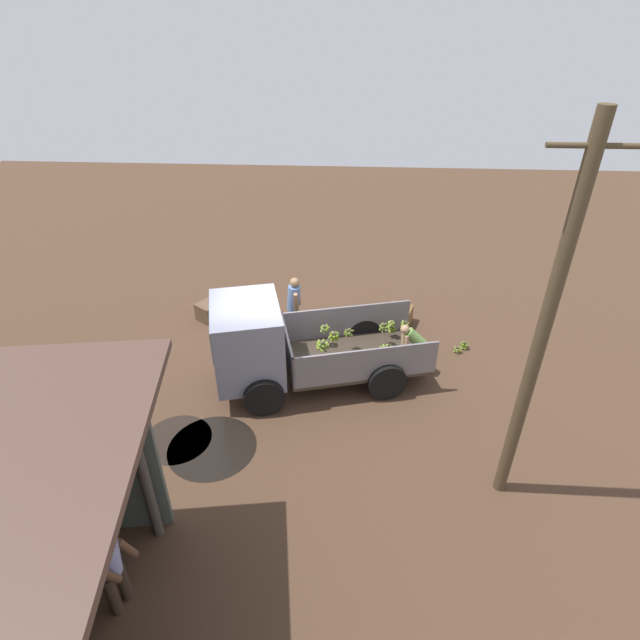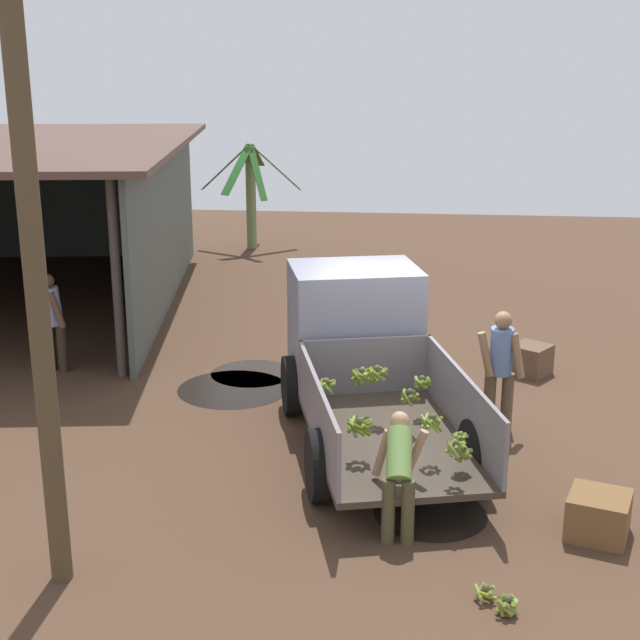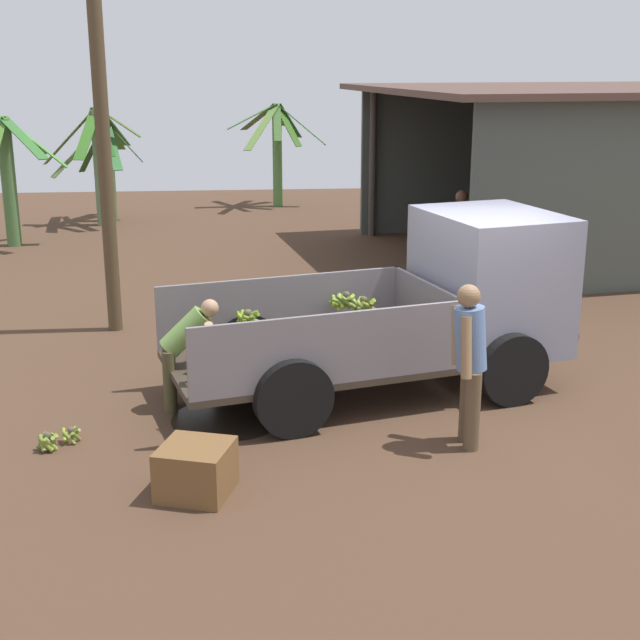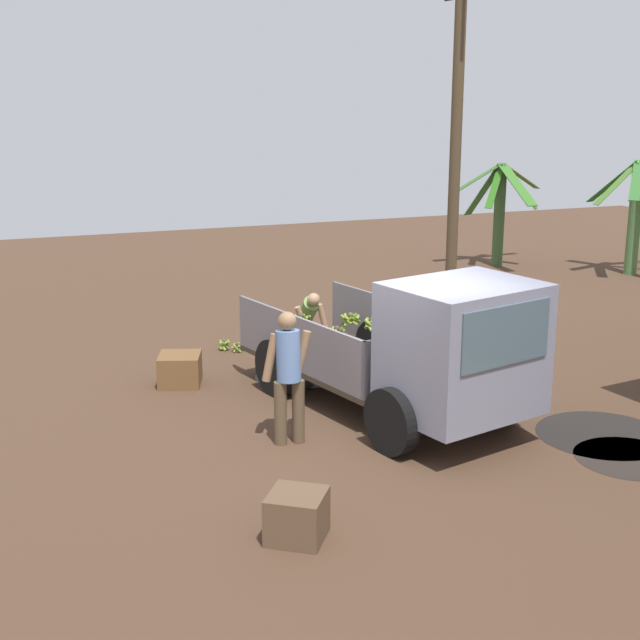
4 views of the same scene
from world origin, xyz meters
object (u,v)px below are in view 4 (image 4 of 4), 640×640
(person_foreground_visitor, at_px, (288,371))
(banana_bunch_on_ground_0, at_px, (224,344))
(utility_pole, at_px, (455,155))
(wooden_crate_0, at_px, (180,370))
(banana_bunch_on_ground_1, at_px, (238,346))
(wooden_crate_1, at_px, (297,516))
(cargo_truck, at_px, (435,353))
(person_worker_loading, at_px, (307,322))

(person_foreground_visitor, height_order, banana_bunch_on_ground_0, person_foreground_visitor)
(person_foreground_visitor, bearing_deg, banana_bunch_on_ground_0, -1.07)
(utility_pole, xyz_separation_m, wooden_crate_0, (1.40, -5.40, -3.00))
(utility_pole, distance_m, person_foreground_visitor, 6.58)
(banana_bunch_on_ground_0, distance_m, wooden_crate_0, 1.91)
(banana_bunch_on_ground_1, bearing_deg, wooden_crate_0, -43.35)
(banana_bunch_on_ground_1, relative_size, wooden_crate_1, 0.40)
(utility_pole, distance_m, banana_bunch_on_ground_0, 5.33)
(cargo_truck, xyz_separation_m, banana_bunch_on_ground_0, (-4.60, -1.66, -0.98))
(banana_bunch_on_ground_0, xyz_separation_m, wooden_crate_1, (6.73, -0.98, 0.14))
(cargo_truck, distance_m, wooden_crate_1, 3.49)
(person_worker_loading, distance_m, wooden_crate_0, 2.20)
(utility_pole, height_order, person_foreground_visitor, utility_pole)
(person_worker_loading, bearing_deg, banana_bunch_on_ground_0, -144.37)
(wooden_crate_0, bearing_deg, banana_bunch_on_ground_0, 144.87)
(person_worker_loading, height_order, wooden_crate_1, person_worker_loading)
(person_worker_loading, relative_size, banana_bunch_on_ground_1, 5.84)
(utility_pole, distance_m, person_worker_loading, 4.28)
(utility_pole, bearing_deg, person_foreground_visitor, -47.70)
(banana_bunch_on_ground_0, relative_size, wooden_crate_1, 0.42)
(utility_pole, height_order, banana_bunch_on_ground_1, utility_pole)
(cargo_truck, height_order, wooden_crate_0, cargo_truck)
(person_foreground_visitor, distance_m, banana_bunch_on_ground_1, 4.21)
(utility_pole, height_order, wooden_crate_1, utility_pole)
(wooden_crate_0, relative_size, wooden_crate_1, 1.12)
(person_worker_loading, xyz_separation_m, banana_bunch_on_ground_0, (-1.37, -1.04, -0.65))
(person_worker_loading, bearing_deg, wooden_crate_1, -22.22)
(utility_pole, height_order, banana_bunch_on_ground_0, utility_pole)
(person_foreground_visitor, bearing_deg, banana_bunch_on_ground_1, -3.80)
(wooden_crate_0, distance_m, wooden_crate_1, 5.17)
(person_foreground_visitor, distance_m, wooden_crate_0, 2.96)
(cargo_truck, relative_size, banana_bunch_on_ground_1, 22.61)
(person_foreground_visitor, bearing_deg, wooden_crate_0, 19.32)
(cargo_truck, bearing_deg, wooden_crate_1, -65.76)
(utility_pole, distance_m, banana_bunch_on_ground_1, 5.18)
(wooden_crate_1, bearing_deg, wooden_crate_0, -178.74)
(person_foreground_visitor, xyz_separation_m, person_worker_loading, (-2.93, 1.30, -0.20))
(cargo_truck, xyz_separation_m, wooden_crate_1, (2.13, -2.64, -0.84))
(banana_bunch_on_ground_1, xyz_separation_m, wooden_crate_1, (6.53, -1.17, 0.15))
(wooden_crate_0, bearing_deg, person_foreground_visitor, 16.99)
(banana_bunch_on_ground_0, bearing_deg, cargo_truck, 19.85)
(banana_bunch_on_ground_1, bearing_deg, person_foreground_visitor, -6.13)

